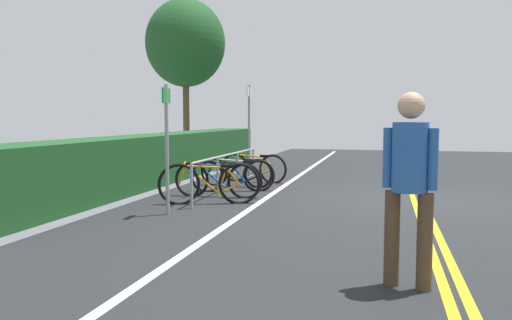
# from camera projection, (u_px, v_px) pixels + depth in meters

# --- Properties ---
(ground_plane) EXTENTS (30.04, 10.28, 0.05)m
(ground_plane) POSITION_uv_depth(u_px,v_px,m) (418.00, 201.00, 9.85)
(ground_plane) COLOR #232628
(centre_line_yellow_inner) EXTENTS (27.04, 0.10, 0.00)m
(centre_line_yellow_inner) POSITION_uv_depth(u_px,v_px,m) (422.00, 199.00, 9.83)
(centre_line_yellow_inner) COLOR gold
(centre_line_yellow_inner) RESTS_ON ground_plane
(centre_line_yellow_outer) EXTENTS (27.04, 0.10, 0.00)m
(centre_line_yellow_outer) POSITION_uv_depth(u_px,v_px,m) (414.00, 199.00, 9.87)
(centre_line_yellow_outer) COLOR gold
(centre_line_yellow_outer) RESTS_ON ground_plane
(bike_lane_stripe_white) EXTENTS (27.04, 0.12, 0.00)m
(bike_lane_stripe_white) POSITION_uv_depth(u_px,v_px,m) (272.00, 194.00, 10.54)
(bike_lane_stripe_white) COLOR white
(bike_lane_stripe_white) RESTS_ON ground_plane
(bike_rack) EXTENTS (4.31, 0.05, 0.80)m
(bike_rack) POSITION_uv_depth(u_px,v_px,m) (228.00, 164.00, 10.88)
(bike_rack) COLOR #9EA0A5
(bike_rack) RESTS_ON ground_plane
(bicycle_0) EXTENTS (0.70, 1.77, 0.78)m
(bicycle_0) POSITION_uv_depth(u_px,v_px,m) (209.00, 183.00, 9.34)
(bicycle_0) COLOR black
(bicycle_0) RESTS_ON ground_plane
(bicycle_1) EXTENTS (0.46, 1.80, 0.73)m
(bicycle_1) POSITION_uv_depth(u_px,v_px,m) (218.00, 180.00, 10.14)
(bicycle_1) COLOR black
(bicycle_1) RESTS_ON ground_plane
(bicycle_2) EXTENTS (0.70, 1.69, 0.71)m
(bicycle_2) POSITION_uv_depth(u_px,v_px,m) (233.00, 176.00, 10.92)
(bicycle_2) COLOR black
(bicycle_2) RESTS_ON ground_plane
(bicycle_3) EXTENTS (0.46, 1.74, 0.69)m
(bicycle_3) POSITION_uv_depth(u_px,v_px,m) (236.00, 172.00, 11.70)
(bicycle_3) COLOR black
(bicycle_3) RESTS_ON ground_plane
(bicycle_4) EXTENTS (0.50, 1.71, 0.73)m
(bicycle_4) POSITION_uv_depth(u_px,v_px,m) (254.00, 168.00, 12.51)
(bicycle_4) COLOR black
(bicycle_4) RESTS_ON ground_plane
(pedestrian) EXTENTS (0.32, 0.48, 1.79)m
(pedestrian) POSITION_uv_depth(u_px,v_px,m) (410.00, 175.00, 4.67)
(pedestrian) COLOR #4C3826
(pedestrian) RESTS_ON ground_plane
(sign_post_near) EXTENTS (0.36, 0.07, 2.08)m
(sign_post_near) POSITION_uv_depth(u_px,v_px,m) (167.00, 136.00, 8.23)
(sign_post_near) COLOR gray
(sign_post_near) RESTS_ON ground_plane
(sign_post_far) EXTENTS (0.36, 0.06, 2.40)m
(sign_post_far) POSITION_uv_depth(u_px,v_px,m) (249.00, 122.00, 13.53)
(sign_post_far) COLOR gray
(sign_post_far) RESTS_ON ground_plane
(hedge_backdrop) EXTENTS (13.26, 1.14, 1.15)m
(hedge_backdrop) POSITION_uv_depth(u_px,v_px,m) (161.00, 157.00, 12.87)
(hedge_backdrop) COLOR #1C4C21
(hedge_backdrop) RESTS_ON ground_plane
(tree_mid) EXTENTS (2.72, 2.72, 5.59)m
(tree_mid) POSITION_uv_depth(u_px,v_px,m) (185.00, 43.00, 17.72)
(tree_mid) COLOR brown
(tree_mid) RESTS_ON ground_plane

